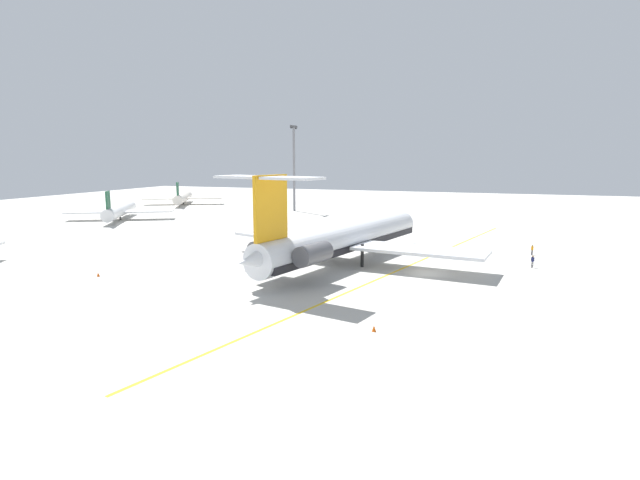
{
  "coord_description": "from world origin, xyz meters",
  "views": [
    {
      "loc": [
        -65.89,
        -8.59,
        15.23
      ],
      "look_at": [
        3.18,
        15.93,
        3.11
      ],
      "focal_mm": 28.23,
      "sensor_mm": 36.0,
      "label": 1
    }
  ],
  "objects": [
    {
      "name": "ground",
      "position": [
        0.0,
        0.0,
        0.0
      ],
      "size": [
        319.93,
        319.93,
        0.0
      ],
      "primitive_type": "plane",
      "color": "#B7B5AD"
    },
    {
      "name": "main_jetliner",
      "position": [
        1.94,
        12.23,
        3.61
      ],
      "size": [
        45.02,
        40.2,
        13.25
      ],
      "rotation": [
        0.0,
        0.0,
        -0.23
      ],
      "color": "silver",
      "rests_on": "ground"
    },
    {
      "name": "airliner_mid_right",
      "position": [
        34.07,
        79.27,
        2.27
      ],
      "size": [
        23.91,
        24.23,
        7.71
      ],
      "rotation": [
        0.0,
        0.0,
        0.5
      ],
      "color": "white",
      "rests_on": "ground"
    },
    {
      "name": "airliner_far_right",
      "position": [
        73.73,
        88.41,
        2.27
      ],
      "size": [
        24.2,
        24.48,
        7.72
      ],
      "rotation": [
        0.0,
        0.0,
        0.47
      ],
      "color": "silver",
      "rests_on": "ground"
    },
    {
      "name": "ground_crew_near_nose",
      "position": [
        23.54,
        31.26,
        1.1
      ],
      "size": [
        0.44,
        0.28,
        1.73
      ],
      "rotation": [
        0.0,
        0.0,
        4.68
      ],
      "color": "black",
      "rests_on": "ground"
    },
    {
      "name": "ground_crew_near_tail",
      "position": [
        8.49,
        -13.58,
        1.11
      ],
      "size": [
        0.28,
        0.44,
        1.75
      ],
      "rotation": [
        0.0,
        0.0,
        3.26
      ],
      "color": "black",
      "rests_on": "ground"
    },
    {
      "name": "ground_crew_portside",
      "position": [
        18.33,
        -14.06,
        1.07
      ],
      "size": [
        0.28,
        0.36,
        1.68
      ],
      "rotation": [
        0.0,
        0.0,
        0.62
      ],
      "color": "black",
      "rests_on": "ground"
    },
    {
      "name": "safety_cone_nose",
      "position": [
        -15.89,
        39.57,
        0.28
      ],
      "size": [
        0.4,
        0.4,
        0.55
      ],
      "primitive_type": "cone",
      "color": "#EA590F",
      "rests_on": "ground"
    },
    {
      "name": "safety_cone_wingtip",
      "position": [
        -24.23,
        1.14,
        0.28
      ],
      "size": [
        0.4,
        0.4,
        0.55
      ],
      "primitive_type": "cone",
      "color": "#EA590F",
      "rests_on": "ground"
    },
    {
      "name": "taxiway_centreline",
      "position": [
        3.18,
        3.04,
        0.0
      ],
      "size": [
        90.53,
        23.26,
        0.01
      ],
      "primitive_type": "cube",
      "rotation": [
        0.0,
        0.0,
        -0.25
      ],
      "color": "gold",
      "rests_on": "ground"
    },
    {
      "name": "light_mast",
      "position": [
        66.81,
        46.33,
        13.17
      ],
      "size": [
        4.0,
        0.7,
        23.93
      ],
      "color": "slate",
      "rests_on": "ground"
    }
  ]
}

